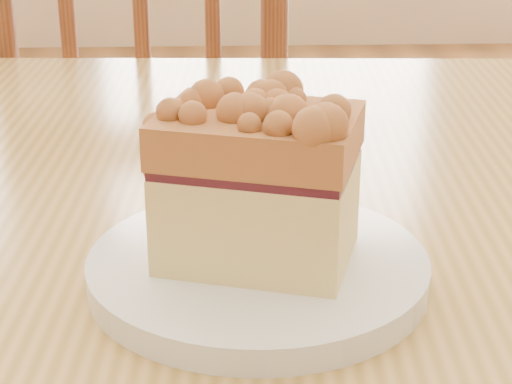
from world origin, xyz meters
TOP-DOWN VIEW (x-y plane):
  - cafe_table_main at (-0.07, 0.33)m, footprint 1.22×0.85m
  - cafe_chair_main at (-0.04, 0.92)m, footprint 0.48×0.48m
  - plate at (0.10, 0.16)m, footprint 0.21×0.21m
  - cake_slice at (0.10, 0.16)m, footprint 0.13×0.11m

SIDE VIEW (x-z plane):
  - cafe_chair_main at x=-0.04m, z-range 0.00..0.93m
  - cafe_table_main at x=-0.07m, z-range 0.28..1.03m
  - plate at x=0.10m, z-range 0.75..0.77m
  - cake_slice at x=0.10m, z-range 0.77..0.87m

